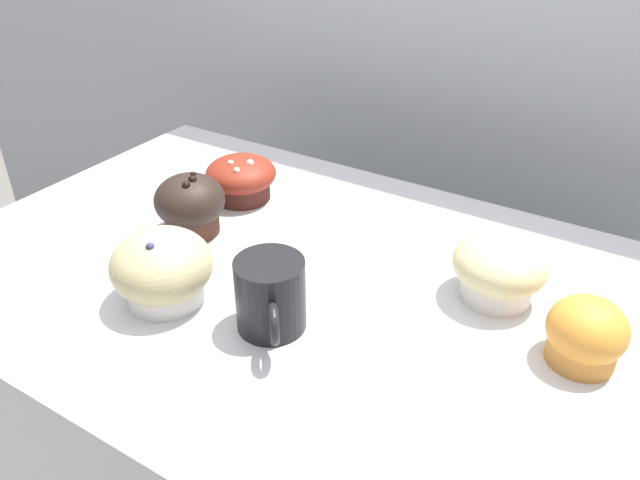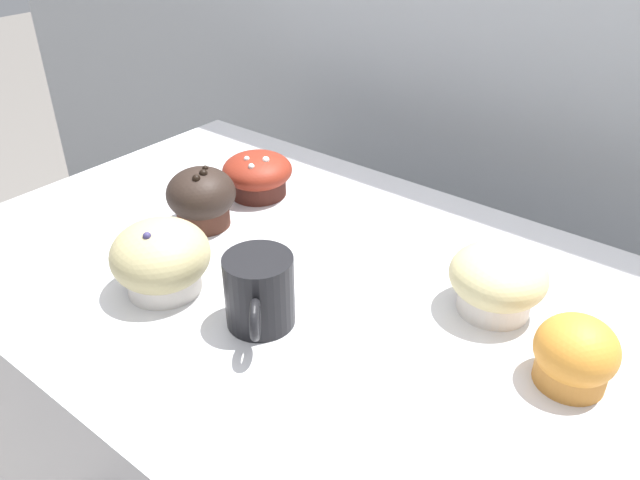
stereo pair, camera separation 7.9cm
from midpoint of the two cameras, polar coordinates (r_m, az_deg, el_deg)
name	(u,v)px [view 2 (the right image)]	position (r m, az deg, el deg)	size (l,w,h in m)	color
wall_back	(505,129)	(1.27, 18.34, 9.54)	(3.20, 0.10, 1.80)	#B2B7BC
muffin_front_center	(258,174)	(0.98, -3.45, 5.97)	(0.11, 0.11, 0.07)	#461F18
muffin_back_left	(161,259)	(0.77, -11.50, -1.83)	(0.12, 0.12, 0.09)	silver
muffin_back_right	(575,355)	(0.70, 25.39, -9.58)	(0.08, 0.08, 0.08)	#CE8335
muffin_front_left	(202,198)	(0.90, -8.33, 3.76)	(0.10, 0.10, 0.09)	#49271D
muffin_front_right	(497,280)	(0.76, 18.82, -3.61)	(0.11, 0.11, 0.08)	white
coffee_cup	(259,290)	(0.70, -2.37, -4.72)	(0.09, 0.10, 0.09)	black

